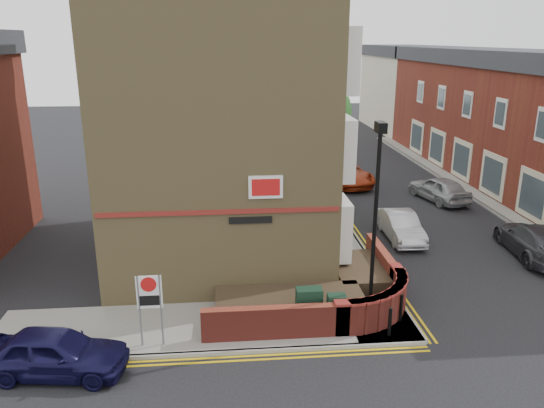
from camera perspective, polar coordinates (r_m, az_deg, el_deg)
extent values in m
plane|color=black|center=(16.06, 5.78, -15.29)|extent=(120.00, 120.00, 0.00)
cube|color=gray|center=(17.08, -7.11, -12.94)|extent=(13.00, 3.00, 0.12)
cube|color=gray|center=(30.85, 3.93, 1.21)|extent=(2.00, 32.00, 0.12)
cube|color=gray|center=(31.79, 24.81, 0.09)|extent=(4.00, 40.00, 0.12)
cube|color=gray|center=(15.80, -7.27, -15.68)|extent=(13.00, 0.15, 0.12)
cube|color=gray|center=(31.02, 5.76, 1.25)|extent=(0.15, 32.00, 0.12)
cube|color=gray|center=(30.85, 21.58, -0.01)|extent=(0.15, 40.00, 0.12)
cube|color=gold|center=(15.62, -7.29, -16.35)|extent=(13.00, 0.28, 0.01)
cube|color=gold|center=(31.08, 6.21, 1.16)|extent=(0.28, 32.00, 0.01)
cube|color=olive|center=(21.46, -5.82, 9.21)|extent=(8.00, 10.00, 11.00)
cube|color=maroon|center=(17.07, -5.70, -0.88)|extent=(7.80, 0.06, 0.15)
cube|color=white|center=(16.87, -0.68, 1.83)|extent=(1.10, 0.05, 0.75)
cube|color=black|center=(17.17, -2.33, -1.75)|extent=(1.40, 0.04, 0.22)
cylinder|color=black|center=(16.07, 10.94, -3.06)|extent=(0.12, 0.12, 6.00)
cylinder|color=black|center=(17.14, 10.44, -11.23)|extent=(0.20, 0.20, 0.80)
cube|color=black|center=(15.27, 11.62, 8.09)|extent=(0.25, 0.50, 0.30)
cube|color=#15301F|center=(16.75, 3.99, -10.90)|extent=(0.80, 0.45, 1.20)
cube|color=#15301F|center=(16.65, 6.93, -11.38)|extent=(0.55, 0.40, 1.10)
cylinder|color=black|center=(16.56, 12.55, -12.27)|extent=(0.11, 0.11, 0.90)
cylinder|color=black|center=(17.40, 13.68, -10.81)|extent=(0.11, 0.11, 0.90)
cylinder|color=slate|center=(15.83, -14.02, -11.16)|extent=(0.06, 0.06, 2.20)
cylinder|color=slate|center=(15.74, -11.83, -11.16)|extent=(0.06, 0.06, 2.20)
cube|color=white|center=(15.51, -13.08, -9.22)|extent=(0.72, 0.04, 1.00)
cylinder|color=red|center=(15.37, -13.16, -8.43)|extent=(0.44, 0.02, 0.44)
cube|color=maroon|center=(35.20, 24.50, 7.45)|extent=(5.00, 30.00, 7.00)
cube|color=#282A30|center=(34.84, 25.34, 13.92)|extent=(5.40, 30.40, 1.00)
cube|color=beige|center=(54.32, 13.68, 11.50)|extent=(5.00, 12.00, 7.00)
cube|color=#282A30|center=(54.08, 13.99, 15.71)|extent=(5.40, 12.40, 1.00)
cylinder|color=#382B1E|center=(28.35, 4.66, 4.61)|extent=(0.24, 0.24, 4.55)
sphere|color=#20521B|center=(27.89, 4.79, 9.83)|extent=(3.64, 3.64, 3.64)
sphere|color=#20521B|center=(27.80, 5.67, 8.02)|extent=(2.60, 2.60, 2.60)
sphere|color=#20521B|center=(28.30, 4.02, 9.02)|extent=(2.86, 2.86, 2.86)
cylinder|color=#382B1E|center=(36.07, 2.53, 7.81)|extent=(0.24, 0.24, 5.04)
sphere|color=#20521B|center=(35.70, 2.59, 12.37)|extent=(4.03, 4.03, 4.03)
sphere|color=#20521B|center=(35.55, 3.28, 10.82)|extent=(2.88, 2.88, 2.88)
sphere|color=#20521B|center=(36.10, 2.01, 11.63)|extent=(3.17, 3.17, 3.17)
cylinder|color=#382B1E|center=(43.94, 1.13, 9.37)|extent=(0.24, 0.24, 4.76)
sphere|color=#20521B|center=(43.64, 1.15, 12.91)|extent=(3.81, 3.81, 3.81)
sphere|color=#20521B|center=(43.46, 1.72, 11.72)|extent=(2.72, 2.72, 2.72)
sphere|color=#20521B|center=(44.04, 0.69, 12.33)|extent=(2.99, 2.99, 2.99)
cylinder|color=black|center=(39.21, 2.51, 7.22)|extent=(0.10, 0.10, 3.20)
imported|color=black|center=(38.89, 2.55, 10.27)|extent=(0.20, 0.16, 1.00)
imported|color=black|center=(15.75, -22.30, -14.57)|extent=(3.98, 2.01, 1.30)
imported|color=#B4B6BC|center=(24.41, 13.71, -2.33)|extent=(1.36, 3.74, 1.23)
imported|color=#9A2D10|center=(33.04, 7.66, 3.39)|extent=(3.46, 5.62, 1.45)
imported|color=#303136|center=(24.41, 26.42, -3.54)|extent=(2.40, 4.89, 1.37)
imported|color=#96999D|center=(30.72, 17.56, 1.58)|extent=(2.57, 4.35, 1.39)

